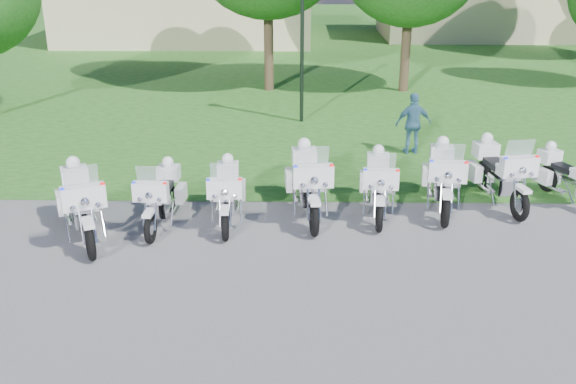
{
  "coord_description": "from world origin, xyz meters",
  "views": [
    {
      "loc": [
        0.4,
        -10.32,
        5.48
      ],
      "look_at": [
        0.2,
        1.2,
        0.95
      ],
      "focal_mm": 40.0,
      "sensor_mm": 36.0,
      "label": 1
    }
  ],
  "objects_px": {
    "motorcycle_1": "(161,195)",
    "motorcycle_4": "(379,183)",
    "motorcycle_5": "(443,177)",
    "motorcycle_3": "(308,181)",
    "bystander_c": "(413,124)",
    "motorcycle_0": "(81,202)",
    "motorcycle_6": "(499,172)",
    "motorcycle_7": "(570,175)",
    "motorcycle_2": "(227,192)",
    "lamp_post": "(302,17)"
  },
  "relations": [
    {
      "from": "motorcycle_1",
      "to": "motorcycle_4",
      "type": "height_order",
      "value": "motorcycle_4"
    },
    {
      "from": "motorcycle_4",
      "to": "motorcycle_5",
      "type": "relative_size",
      "value": 0.93
    },
    {
      "from": "motorcycle_3",
      "to": "bystander_c",
      "type": "distance_m",
      "value": 5.15
    },
    {
      "from": "motorcycle_1",
      "to": "bystander_c",
      "type": "relative_size",
      "value": 1.33
    },
    {
      "from": "motorcycle_0",
      "to": "motorcycle_6",
      "type": "xyz_separation_m",
      "value": [
        8.69,
        1.95,
        -0.02
      ]
    },
    {
      "from": "motorcycle_0",
      "to": "motorcycle_4",
      "type": "relative_size",
      "value": 1.02
    },
    {
      "from": "motorcycle_7",
      "to": "motorcycle_2",
      "type": "bearing_deg",
      "value": -12.94
    },
    {
      "from": "motorcycle_4",
      "to": "motorcycle_5",
      "type": "distance_m",
      "value": 1.47
    },
    {
      "from": "motorcycle_1",
      "to": "lamp_post",
      "type": "relative_size",
      "value": 0.51
    },
    {
      "from": "motorcycle_3",
      "to": "motorcycle_5",
      "type": "bearing_deg",
      "value": -177.75
    },
    {
      "from": "motorcycle_6",
      "to": "motorcycle_7",
      "type": "xyz_separation_m",
      "value": [
        1.6,
        0.08,
        -0.09
      ]
    },
    {
      "from": "lamp_post",
      "to": "motorcycle_4",
      "type": "bearing_deg",
      "value": -77.72
    },
    {
      "from": "motorcycle_6",
      "to": "lamp_post",
      "type": "distance_m",
      "value": 8.49
    },
    {
      "from": "motorcycle_3",
      "to": "motorcycle_1",
      "type": "bearing_deg",
      "value": 4.92
    },
    {
      "from": "motorcycle_6",
      "to": "bystander_c",
      "type": "xyz_separation_m",
      "value": [
        -1.33,
        3.51,
        0.13
      ]
    },
    {
      "from": "motorcycle_1",
      "to": "motorcycle_7",
      "type": "height_order",
      "value": "motorcycle_1"
    },
    {
      "from": "motorcycle_5",
      "to": "motorcycle_7",
      "type": "height_order",
      "value": "motorcycle_5"
    },
    {
      "from": "motorcycle_2",
      "to": "motorcycle_7",
      "type": "height_order",
      "value": "motorcycle_2"
    },
    {
      "from": "motorcycle_5",
      "to": "motorcycle_6",
      "type": "relative_size",
      "value": 1.01
    },
    {
      "from": "motorcycle_1",
      "to": "motorcycle_6",
      "type": "height_order",
      "value": "motorcycle_6"
    },
    {
      "from": "motorcycle_1",
      "to": "bystander_c",
      "type": "xyz_separation_m",
      "value": [
        5.92,
        4.82,
        0.21
      ]
    },
    {
      "from": "motorcycle_2",
      "to": "motorcycle_4",
      "type": "xyz_separation_m",
      "value": [
        3.18,
        0.5,
        0.03
      ]
    },
    {
      "from": "motorcycle_5",
      "to": "bystander_c",
      "type": "height_order",
      "value": "motorcycle_5"
    },
    {
      "from": "motorcycle_3",
      "to": "motorcycle_4",
      "type": "xyz_separation_m",
      "value": [
        1.5,
        0.1,
        -0.08
      ]
    },
    {
      "from": "motorcycle_3",
      "to": "motorcycle_4",
      "type": "distance_m",
      "value": 1.51
    },
    {
      "from": "bystander_c",
      "to": "motorcycle_4",
      "type": "bearing_deg",
      "value": 63.88
    },
    {
      "from": "motorcycle_0",
      "to": "motorcycle_1",
      "type": "bearing_deg",
      "value": -179.82
    },
    {
      "from": "motorcycle_7",
      "to": "motorcycle_4",
      "type": "bearing_deg",
      "value": -12.69
    },
    {
      "from": "motorcycle_5",
      "to": "lamp_post",
      "type": "height_order",
      "value": "lamp_post"
    },
    {
      "from": "lamp_post",
      "to": "motorcycle_1",
      "type": "bearing_deg",
      "value": -109.59
    },
    {
      "from": "motorcycle_5",
      "to": "lamp_post",
      "type": "relative_size",
      "value": 0.58
    },
    {
      "from": "motorcycle_3",
      "to": "bystander_c",
      "type": "xyz_separation_m",
      "value": [
        2.91,
        4.25,
        0.1
      ]
    },
    {
      "from": "motorcycle_6",
      "to": "motorcycle_7",
      "type": "height_order",
      "value": "motorcycle_6"
    },
    {
      "from": "motorcycle_3",
      "to": "motorcycle_6",
      "type": "height_order",
      "value": "motorcycle_3"
    },
    {
      "from": "motorcycle_6",
      "to": "bystander_c",
      "type": "distance_m",
      "value": 3.76
    },
    {
      "from": "motorcycle_3",
      "to": "lamp_post",
      "type": "height_order",
      "value": "lamp_post"
    },
    {
      "from": "motorcycle_0",
      "to": "motorcycle_2",
      "type": "relative_size",
      "value": 1.06
    },
    {
      "from": "motorcycle_6",
      "to": "motorcycle_4",
      "type": "bearing_deg",
      "value": 4.21
    },
    {
      "from": "motorcycle_2",
      "to": "motorcycle_3",
      "type": "height_order",
      "value": "motorcycle_3"
    },
    {
      "from": "motorcycle_1",
      "to": "bystander_c",
      "type": "distance_m",
      "value": 7.64
    },
    {
      "from": "motorcycle_0",
      "to": "motorcycle_2",
      "type": "bearing_deg",
      "value": 172.27
    },
    {
      "from": "motorcycle_3",
      "to": "lamp_post",
      "type": "xyz_separation_m",
      "value": [
        -0.12,
        7.55,
        2.55
      ]
    },
    {
      "from": "motorcycle_0",
      "to": "motorcycle_6",
      "type": "distance_m",
      "value": 8.9
    },
    {
      "from": "motorcycle_4",
      "to": "bystander_c",
      "type": "bearing_deg",
      "value": -104.16
    },
    {
      "from": "motorcycle_0",
      "to": "motorcycle_4",
      "type": "xyz_separation_m",
      "value": [
        5.95,
        1.31,
        -0.06
      ]
    },
    {
      "from": "motorcycle_5",
      "to": "motorcycle_0",
      "type": "bearing_deg",
      "value": 20.17
    },
    {
      "from": "motorcycle_0",
      "to": "bystander_c",
      "type": "relative_size",
      "value": 1.44
    },
    {
      "from": "motorcycle_0",
      "to": "motorcycle_7",
      "type": "relative_size",
      "value": 1.16
    },
    {
      "from": "motorcycle_2",
      "to": "motorcycle_7",
      "type": "relative_size",
      "value": 1.09
    },
    {
      "from": "motorcycle_4",
      "to": "motorcycle_5",
      "type": "height_order",
      "value": "motorcycle_5"
    }
  ]
}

